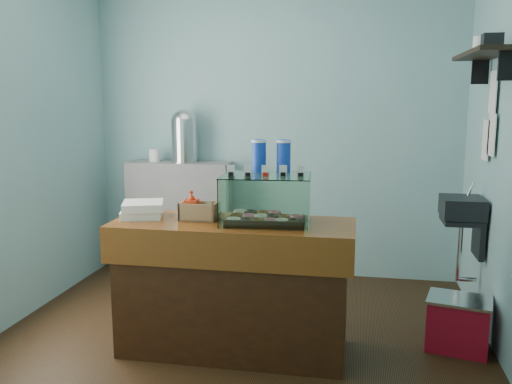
% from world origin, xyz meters
% --- Properties ---
extents(ground, '(3.50, 3.50, 0.00)m').
position_xyz_m(ground, '(0.00, 0.00, 0.00)').
color(ground, black).
rests_on(ground, ground).
extents(room_shell, '(3.54, 3.04, 2.82)m').
position_xyz_m(room_shell, '(0.03, 0.01, 1.71)').
color(room_shell, '#7CB1B5').
rests_on(room_shell, ground).
extents(counter, '(1.60, 0.60, 0.90)m').
position_xyz_m(counter, '(0.00, -0.25, 0.46)').
color(counter, '#401E0C').
rests_on(counter, ground).
extents(back_shelf, '(1.00, 0.32, 1.10)m').
position_xyz_m(back_shelf, '(-0.90, 1.32, 0.55)').
color(back_shelf, gray).
rests_on(back_shelf, ground).
extents(display_case, '(0.61, 0.47, 0.53)m').
position_xyz_m(display_case, '(0.21, -0.20, 1.07)').
color(display_case, '#321A0F').
rests_on(display_case, counter).
extents(condiment_crate, '(0.25, 0.15, 0.20)m').
position_xyz_m(condiment_crate, '(-0.25, -0.23, 0.97)').
color(condiment_crate, tan).
rests_on(condiment_crate, counter).
extents(pastry_boxes, '(0.35, 0.34, 0.11)m').
position_xyz_m(pastry_boxes, '(-0.64, -0.22, 0.95)').
color(pastry_boxes, white).
rests_on(pastry_boxes, counter).
extents(coffee_urn, '(0.28, 0.28, 0.51)m').
position_xyz_m(coffee_urn, '(-0.84, 1.32, 1.37)').
color(coffee_urn, silver).
rests_on(coffee_urn, back_shelf).
extents(red_cooler, '(0.48, 0.40, 0.37)m').
position_xyz_m(red_cooler, '(1.51, 0.05, 0.18)').
color(red_cooler, '#AF0E21').
rests_on(red_cooler, ground).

